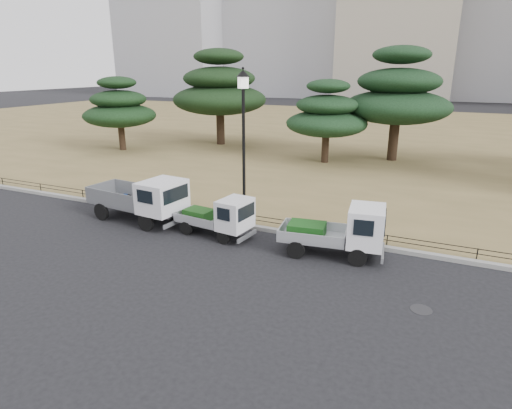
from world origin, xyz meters
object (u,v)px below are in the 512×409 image
at_px(truck_large, 142,197).
at_px(street_lamp, 243,123).
at_px(truck_kei_front, 219,217).
at_px(truck_kei_rear, 340,231).
at_px(tarp_pile, 141,197).

bearing_deg(truck_large, street_lamp, 24.39).
height_order(truck_kei_front, truck_kei_rear, truck_kei_rear).
distance_m(truck_large, truck_kei_front, 3.92).
height_order(truck_kei_front, street_lamp, street_lamp).
relative_size(truck_kei_rear, tarp_pile, 2.43).
height_order(truck_kei_front, tarp_pile, truck_kei_front).
height_order(truck_kei_rear, street_lamp, street_lamp).
bearing_deg(truck_kei_front, truck_kei_rear, 8.73).
xyz_separation_m(truck_kei_rear, street_lamp, (-4.45, 1.44, 3.41)).
distance_m(truck_large, tarp_pile, 2.11).
bearing_deg(truck_kei_rear, truck_kei_front, 174.17).
xyz_separation_m(truck_large, tarp_pile, (-1.32, 1.53, -0.60)).
relative_size(truck_large, tarp_pile, 3.01).
xyz_separation_m(street_lamp, tarp_pile, (-5.58, 0.13, -3.86)).
xyz_separation_m(truck_kei_front, tarp_pile, (-5.23, 1.69, -0.32)).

